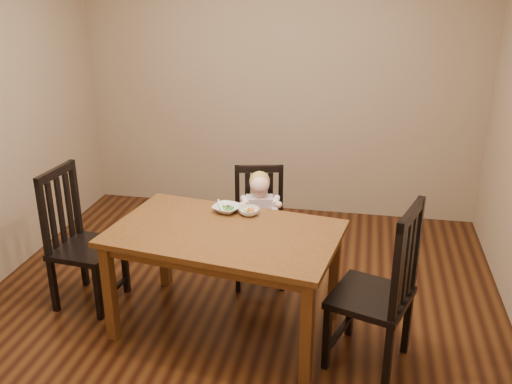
% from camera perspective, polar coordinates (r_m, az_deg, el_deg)
% --- Properties ---
extents(room, '(4.01, 4.01, 2.71)m').
position_cam_1_polar(room, '(3.84, -2.16, 5.52)').
color(room, '#45240E').
rests_on(room, ground).
extents(dining_table, '(1.64, 1.13, 0.76)m').
position_cam_1_polar(dining_table, '(3.89, -3.15, -5.07)').
color(dining_table, '#4A2911').
rests_on(dining_table, room).
extents(chair_child, '(0.48, 0.47, 0.94)m').
position_cam_1_polar(chair_child, '(4.61, 0.34, -3.61)').
color(chair_child, black).
rests_on(chair_child, room).
extents(chair_left, '(0.48, 0.50, 1.07)m').
position_cam_1_polar(chair_left, '(4.47, -17.20, -4.66)').
color(chair_left, black).
rests_on(chair_left, room).
extents(chair_right, '(0.59, 0.61, 1.12)m').
position_cam_1_polar(chair_right, '(3.68, 12.31, -9.63)').
color(chair_right, black).
rests_on(chair_right, room).
extents(toddler, '(0.35, 0.41, 0.49)m').
position_cam_1_polar(toddler, '(4.51, 0.36, -2.44)').
color(toddler, silver).
rests_on(toddler, chair_child).
extents(bowl_peas, '(0.24, 0.24, 0.05)m').
position_cam_1_polar(bowl_peas, '(4.13, -2.94, -1.66)').
color(bowl_peas, white).
rests_on(bowl_peas, dining_table).
extents(bowl_veg, '(0.16, 0.16, 0.05)m').
position_cam_1_polar(bowl_veg, '(4.08, -0.70, -1.95)').
color(bowl_veg, white).
rests_on(bowl_veg, dining_table).
extents(fork, '(0.08, 0.12, 0.05)m').
position_cam_1_polar(fork, '(4.12, -3.57, -1.42)').
color(fork, silver).
rests_on(fork, bowl_peas).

